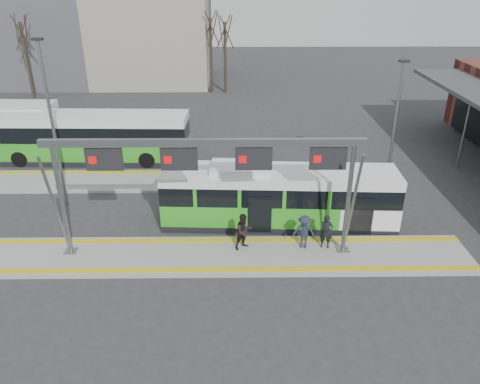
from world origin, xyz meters
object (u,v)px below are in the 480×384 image
object	(u,v)px
gantry	(208,164)
passenger_b	(244,231)
hero_bus	(278,197)
passenger_a	(326,232)
passenger_c	(304,232)

from	to	relation	value
gantry	passenger_b	bearing A→B (deg)	10.90
hero_bus	passenger_a	bearing A→B (deg)	-49.32
gantry	passenger_b	size ratio (longest dim) A/B	7.77
hero_bus	passenger_c	world-z (taller)	hero_bus
passenger_c	passenger_a	bearing A→B (deg)	19.37
passenger_a	passenger_b	bearing A→B (deg)	-169.93
gantry	passenger_c	world-z (taller)	gantry
passenger_a	passenger_c	xyz separation A→B (m)	(-0.98, -0.02, 0.01)
hero_bus	passenger_b	world-z (taller)	hero_bus
gantry	hero_bus	xyz separation A→B (m)	(3.18, 2.78, -2.89)
passenger_b	passenger_c	distance (m)	2.66
hero_bus	passenger_c	distance (m)	2.71
gantry	hero_bus	size ratio (longest dim) A/B	1.15
passenger_b	passenger_c	bearing A→B (deg)	-33.86
gantry	passenger_b	distance (m)	3.63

